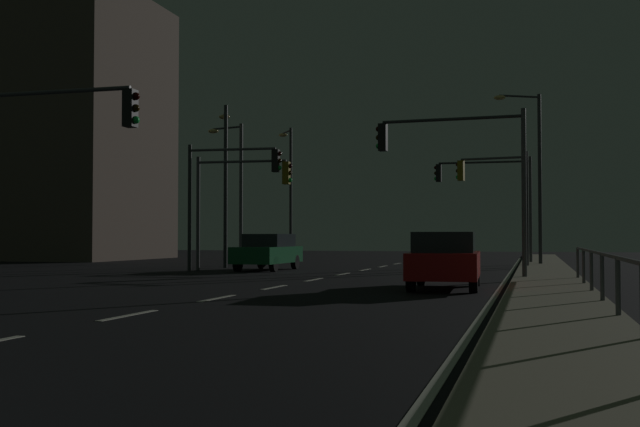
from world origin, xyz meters
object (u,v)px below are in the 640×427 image
(traffic_light_mid_right, at_px, (457,158))
(traffic_light_far_right, at_px, (240,189))
(traffic_light_far_left, at_px, (495,186))
(street_lamp_mid_block, at_px, (533,162))
(street_lamp_across_street, at_px, (225,170))
(street_lamp_median, at_px, (236,180))
(traffic_light_near_right, at_px, (53,143))
(traffic_light_mid_left, at_px, (229,181))
(street_lamp_far_end, at_px, (289,182))
(car_oncoming, at_px, (268,251))
(car, at_px, (445,259))
(traffic_light_far_center, at_px, (488,187))

(traffic_light_mid_right, height_order, traffic_light_far_right, traffic_light_mid_right)
(traffic_light_far_left, bearing_deg, street_lamp_mid_block, 55.67)
(traffic_light_far_right, bearing_deg, street_lamp_across_street, 122.89)
(street_lamp_mid_block, relative_size, street_lamp_median, 1.16)
(traffic_light_near_right, relative_size, traffic_light_mid_left, 1.01)
(traffic_light_near_right, bearing_deg, street_lamp_far_end, 95.71)
(street_lamp_far_end, relative_size, street_lamp_across_street, 1.08)
(traffic_light_far_right, xyz_separation_m, street_lamp_median, (-2.58, 5.78, 0.86))
(traffic_light_far_right, relative_size, street_lamp_far_end, 0.59)
(car_oncoming, bearing_deg, street_lamp_far_end, 104.50)
(car_oncoming, xyz_separation_m, street_lamp_far_end, (-3.64, 14.07, 4.08))
(street_lamp_median, relative_size, street_lamp_far_end, 0.87)
(car_oncoming, relative_size, traffic_light_far_left, 0.85)
(traffic_light_near_right, height_order, street_lamp_across_street, street_lamp_across_street)
(street_lamp_mid_block, bearing_deg, traffic_light_far_right, -145.06)
(traffic_light_far_left, distance_m, street_lamp_far_end, 16.01)
(traffic_light_near_right, height_order, traffic_light_far_left, traffic_light_near_right)
(car, height_order, street_lamp_median, street_lamp_median)
(traffic_light_far_right, relative_size, street_lamp_mid_block, 0.59)
(traffic_light_mid_left, relative_size, street_lamp_far_end, 0.65)
(traffic_light_near_right, xyz_separation_m, street_lamp_median, (-2.66, 18.94, 0.48))
(street_lamp_median, bearing_deg, street_lamp_across_street, -77.96)
(car, relative_size, traffic_light_near_right, 0.82)
(traffic_light_far_left, bearing_deg, street_lamp_median, -179.38)
(traffic_light_far_center, height_order, traffic_light_mid_left, traffic_light_far_center)
(traffic_light_far_right, distance_m, street_lamp_across_street, 3.85)
(traffic_light_mid_right, bearing_deg, street_lamp_across_street, 147.45)
(traffic_light_far_center, distance_m, traffic_light_near_right, 25.93)
(traffic_light_near_right, relative_size, traffic_light_far_left, 1.05)
(traffic_light_near_right, distance_m, street_lamp_across_street, 16.40)
(traffic_light_mid_right, xyz_separation_m, traffic_light_far_right, (-9.57, 4.29, -0.61))
(traffic_light_mid_left, bearing_deg, street_lamp_across_street, 115.47)
(traffic_light_far_center, height_order, traffic_light_near_right, traffic_light_far_center)
(traffic_light_mid_right, relative_size, traffic_light_far_left, 1.06)
(traffic_light_mid_left, relative_size, street_lamp_across_street, 0.71)
(street_lamp_mid_block, distance_m, street_lamp_across_street, 15.01)
(car_oncoming, distance_m, traffic_light_far_center, 13.65)
(car, relative_size, traffic_light_far_left, 0.86)
(traffic_light_far_left, bearing_deg, traffic_light_mid_left, -150.41)
(traffic_light_far_right, bearing_deg, traffic_light_mid_left, -156.14)
(traffic_light_far_right, distance_m, street_lamp_median, 6.39)
(car, distance_m, car_oncoming, 13.32)
(traffic_light_mid_right, relative_size, street_lamp_median, 0.77)
(car_oncoming, relative_size, traffic_light_far_center, 0.80)
(street_lamp_median, distance_m, street_lamp_across_street, 2.75)
(traffic_light_near_right, height_order, traffic_light_far_right, traffic_light_near_right)
(traffic_light_far_right, bearing_deg, car_oncoming, 48.91)
(traffic_light_far_left, xyz_separation_m, traffic_light_mid_left, (-10.77, -6.12, 0.04))
(traffic_light_mid_right, height_order, street_lamp_median, street_lamp_median)
(street_lamp_mid_block, bearing_deg, traffic_light_far_center, 132.64)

